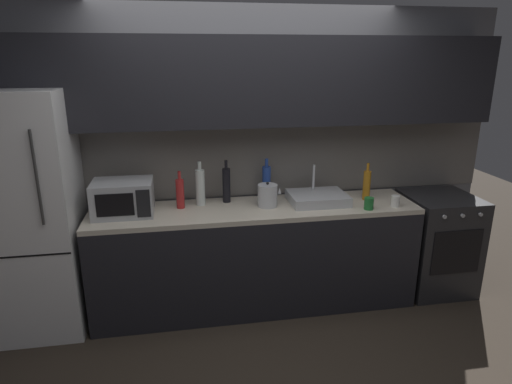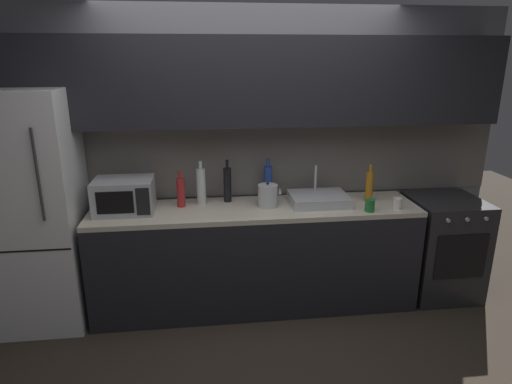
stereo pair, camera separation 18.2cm
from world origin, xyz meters
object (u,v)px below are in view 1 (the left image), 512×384
(oven_range, at_px, (436,243))
(microwave, at_px, (123,198))
(wine_bottle_dark, at_px, (226,185))
(wine_bottle_amber, at_px, (367,185))
(wine_bottle_blue, at_px, (266,182))
(wine_bottle_red, at_px, (180,193))
(kettle, at_px, (268,195))
(mug_white, at_px, (395,201))
(mug_green, at_px, (369,203))
(refrigerator, at_px, (31,215))
(wine_bottle_clear, at_px, (200,187))

(oven_range, distance_m, microwave, 2.80)
(wine_bottle_dark, bearing_deg, oven_range, -5.46)
(wine_bottle_amber, relative_size, wine_bottle_blue, 0.91)
(wine_bottle_red, bearing_deg, microwave, -170.41)
(kettle, bearing_deg, mug_white, -10.46)
(mug_green, height_order, mug_white, mug_green)
(kettle, xyz_separation_m, wine_bottle_blue, (0.03, 0.22, 0.05))
(oven_range, height_order, wine_bottle_amber, wine_bottle_amber)
(kettle, xyz_separation_m, wine_bottle_dark, (-0.32, 0.17, 0.06))
(wine_bottle_red, bearing_deg, refrigerator, -175.27)
(mug_green, bearing_deg, wine_bottle_red, 168.59)
(refrigerator, height_order, kettle, refrigerator)
(microwave, bearing_deg, mug_white, -5.25)
(refrigerator, relative_size, wine_bottle_dark, 5.16)
(wine_bottle_clear, height_order, wine_bottle_blue, wine_bottle_clear)
(wine_bottle_amber, bearing_deg, microwave, -179.38)
(refrigerator, relative_size, kettle, 8.94)
(wine_bottle_red, relative_size, wine_bottle_amber, 0.96)
(mug_green, bearing_deg, wine_bottle_amber, 71.53)
(refrigerator, height_order, mug_white, refrigerator)
(kettle, height_order, wine_bottle_amber, wine_bottle_amber)
(wine_bottle_dark, distance_m, wine_bottle_red, 0.40)
(wine_bottle_red, relative_size, mug_white, 3.32)
(wine_bottle_dark, distance_m, mug_white, 1.41)
(kettle, relative_size, mug_green, 2.10)
(wine_bottle_red, height_order, wine_bottle_amber, wine_bottle_amber)
(refrigerator, distance_m, mug_green, 2.64)
(oven_range, height_order, mug_white, mug_white)
(wine_bottle_amber, height_order, mug_white, wine_bottle_amber)
(refrigerator, xyz_separation_m, kettle, (1.83, 0.01, 0.05))
(wine_bottle_dark, xyz_separation_m, wine_bottle_blue, (0.35, 0.04, -0.00))
(mug_white, bearing_deg, oven_range, 18.36)
(kettle, bearing_deg, wine_bottle_amber, 2.03)
(oven_range, bearing_deg, wine_bottle_amber, 176.65)
(refrigerator, distance_m, wine_bottle_red, 1.13)
(oven_range, distance_m, wine_bottle_red, 2.37)
(oven_range, height_order, wine_bottle_clear, wine_bottle_clear)
(wine_bottle_dark, relative_size, mug_green, 3.64)
(wine_bottle_clear, height_order, mug_white, wine_bottle_clear)
(microwave, height_order, wine_bottle_red, wine_bottle_red)
(mug_green, bearing_deg, wine_bottle_dark, 160.63)
(kettle, height_order, wine_bottle_red, wine_bottle_red)
(wine_bottle_amber, xyz_separation_m, wine_bottle_blue, (-0.85, 0.18, 0.02))
(wine_bottle_clear, height_order, wine_bottle_amber, wine_bottle_clear)
(wine_bottle_blue, bearing_deg, microwave, -170.13)
(wine_bottle_red, height_order, wine_bottle_clear, wine_bottle_clear)
(oven_range, relative_size, wine_bottle_blue, 2.54)
(wine_bottle_amber, bearing_deg, refrigerator, -179.15)
(wine_bottle_blue, xyz_separation_m, mug_green, (0.76, -0.44, -0.10))
(wine_bottle_amber, distance_m, wine_bottle_blue, 0.87)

